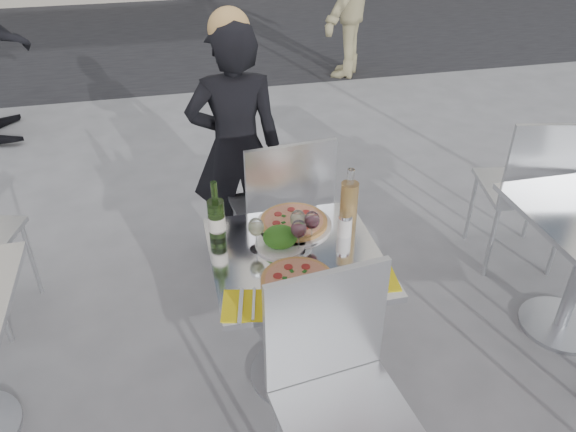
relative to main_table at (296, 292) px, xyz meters
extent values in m
plane|color=slate|center=(0.00, 0.00, -0.54)|extent=(80.00, 80.00, 0.00)
cube|color=black|center=(0.00, 6.50, -0.54)|extent=(24.00, 5.00, 0.00)
cylinder|color=#B7BABF|center=(0.00, 0.00, -0.53)|extent=(0.44, 0.44, 0.02)
cylinder|color=#B7BABF|center=(0.00, 0.00, -0.17)|extent=(0.07, 0.07, 0.72)
cube|color=silver|center=(0.00, 0.00, 0.20)|extent=(0.72, 0.72, 0.03)
cylinder|color=#B7BABF|center=(1.50, 0.00, -0.53)|extent=(0.44, 0.44, 0.02)
cylinder|color=silver|center=(0.25, 0.94, -0.29)|extent=(0.03, 0.03, 0.50)
cylinder|color=silver|center=(-0.14, 0.90, -0.29)|extent=(0.03, 0.03, 0.50)
cylinder|color=silver|center=(0.29, 0.54, -0.29)|extent=(0.03, 0.03, 0.50)
cylinder|color=silver|center=(-0.11, 0.50, -0.29)|extent=(0.03, 0.03, 0.50)
cube|color=silver|center=(0.07, 0.72, -0.03)|extent=(0.51, 0.51, 0.03)
cube|color=silver|center=(0.09, 0.49, 0.23)|extent=(0.46, 0.07, 0.50)
cylinder|color=silver|center=(0.20, -0.47, -0.29)|extent=(0.03, 0.03, 0.50)
cube|color=silver|center=(0.03, -0.69, -0.03)|extent=(0.52, 0.52, 0.03)
cube|color=silver|center=(0.00, -0.46, 0.23)|extent=(0.46, 0.09, 0.50)
cylinder|color=silver|center=(-1.31, 0.94, -0.29)|extent=(0.03, 0.03, 0.49)
cylinder|color=silver|center=(1.78, 0.81, -0.29)|extent=(0.03, 0.03, 0.49)
cylinder|color=silver|center=(1.39, 0.89, -0.29)|extent=(0.03, 0.03, 0.49)
cylinder|color=silver|center=(1.70, 0.42, -0.29)|extent=(0.03, 0.03, 0.49)
cylinder|color=silver|center=(1.31, 0.50, -0.29)|extent=(0.03, 0.03, 0.49)
cube|color=silver|center=(1.55, 0.65, -0.03)|extent=(0.54, 0.54, 0.03)
cube|color=silver|center=(1.50, 0.43, 0.23)|extent=(0.46, 0.12, 0.49)
imported|color=black|center=(-0.10, 1.06, 0.21)|extent=(0.56, 0.39, 1.49)
cylinder|color=#DBA655|center=(-0.04, -0.18, 0.22)|extent=(0.30, 0.30, 0.02)
cylinder|color=beige|center=(-0.04, -0.18, 0.23)|extent=(0.26, 0.26, 0.00)
cylinder|color=white|center=(0.04, 0.21, 0.22)|extent=(0.35, 0.35, 0.01)
cylinder|color=#DBA655|center=(0.04, 0.21, 0.23)|extent=(0.31, 0.31, 0.02)
cylinder|color=beige|center=(0.04, 0.21, 0.24)|extent=(0.27, 0.27, 0.00)
cylinder|color=white|center=(-0.05, 0.08, 0.22)|extent=(0.22, 0.22, 0.01)
ellipsoid|color=#19671A|center=(-0.05, 0.08, 0.26)|extent=(0.15, 0.15, 0.08)
sphere|color=#B21914|center=(-0.01, 0.10, 0.27)|extent=(0.03, 0.03, 0.03)
cylinder|color=#375B22|center=(-0.31, 0.18, 0.31)|extent=(0.07, 0.07, 0.20)
cone|color=#375B22|center=(-0.31, 0.18, 0.41)|extent=(0.07, 0.07, 0.03)
cylinder|color=#375B22|center=(-0.31, 0.18, 0.46)|extent=(0.03, 0.03, 0.10)
cylinder|color=silver|center=(-0.31, 0.18, 0.30)|extent=(0.07, 0.08, 0.07)
cylinder|color=tan|center=(0.28, 0.16, 0.32)|extent=(0.08, 0.08, 0.22)
cylinder|color=white|center=(0.28, 0.16, 0.46)|extent=(0.03, 0.03, 0.08)
cylinder|color=white|center=(0.25, 0.09, 0.26)|extent=(0.06, 0.06, 0.09)
cylinder|color=silver|center=(0.25, 0.09, 0.31)|extent=(0.06, 0.06, 0.02)
cylinder|color=white|center=(-0.16, 0.08, 0.21)|extent=(0.06, 0.06, 0.00)
cylinder|color=white|center=(-0.16, 0.08, 0.26)|extent=(0.01, 0.01, 0.09)
ellipsoid|color=white|center=(-0.16, 0.08, 0.33)|extent=(0.07, 0.07, 0.08)
ellipsoid|color=beige|center=(-0.16, 0.08, 0.32)|extent=(0.05, 0.05, 0.05)
cylinder|color=white|center=(0.03, 0.10, 0.21)|extent=(0.06, 0.06, 0.00)
cylinder|color=white|center=(0.03, 0.10, 0.26)|extent=(0.01, 0.01, 0.09)
ellipsoid|color=white|center=(0.03, 0.10, 0.33)|extent=(0.07, 0.07, 0.08)
ellipsoid|color=beige|center=(0.03, 0.10, 0.32)|extent=(0.05, 0.05, 0.05)
cylinder|color=white|center=(0.02, 0.02, 0.21)|extent=(0.06, 0.06, 0.00)
cylinder|color=white|center=(0.02, 0.02, 0.26)|extent=(0.01, 0.01, 0.09)
ellipsoid|color=white|center=(0.02, 0.02, 0.33)|extent=(0.07, 0.07, 0.08)
ellipsoid|color=#450915|center=(0.02, 0.02, 0.32)|extent=(0.05, 0.05, 0.05)
cylinder|color=white|center=(0.09, 0.07, 0.21)|extent=(0.06, 0.06, 0.00)
cylinder|color=white|center=(0.09, 0.07, 0.26)|extent=(0.01, 0.01, 0.09)
ellipsoid|color=white|center=(0.09, 0.07, 0.33)|extent=(0.07, 0.07, 0.08)
ellipsoid|color=#450915|center=(0.09, 0.07, 0.32)|extent=(0.05, 0.05, 0.05)
cube|color=yellow|center=(-0.26, -0.27, 0.21)|extent=(0.21, 0.21, 0.00)
cube|color=#B7BABF|center=(-0.28, -0.27, 0.22)|extent=(0.06, 0.20, 0.00)
cube|color=#B7BABF|center=(-0.23, -0.27, 0.22)|extent=(0.05, 0.18, 0.00)
cube|color=yellow|center=(0.27, -0.23, 0.21)|extent=(0.20, 0.20, 0.00)
cube|color=#B7BABF|center=(0.25, -0.23, 0.22)|extent=(0.03, 0.20, 0.00)
cube|color=#B7BABF|center=(0.30, -0.23, 0.22)|extent=(0.03, 0.18, 0.00)
camera|label=1|loc=(-0.46, -1.85, 1.66)|focal=35.00mm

